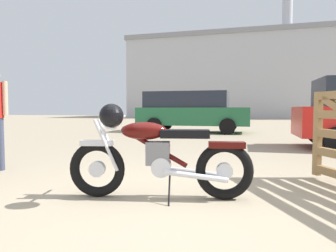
% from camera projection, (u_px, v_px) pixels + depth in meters
% --- Properties ---
extents(ground_plane, '(80.00, 80.00, 0.00)m').
position_uv_depth(ground_plane, '(168.00, 204.00, 3.16)').
color(ground_plane, gray).
extents(vintage_motorcycle, '(2.08, 0.73, 1.07)m').
position_uv_depth(vintage_motorcycle, '(155.00, 155.00, 3.33)').
color(vintage_motorcycle, black).
rests_on(vintage_motorcycle, ground_plane).
extents(pale_sedan_back, '(4.80, 2.18, 1.74)m').
position_uv_depth(pale_sedan_back, '(191.00, 110.00, 12.87)').
color(pale_sedan_back, black).
rests_on(pale_sedan_back, ground_plane).
extents(industrial_building, '(24.10, 12.67, 20.08)m').
position_uv_depth(industrial_building, '(234.00, 78.00, 35.63)').
color(industrial_building, '#B2B2B7').
rests_on(industrial_building, ground_plane).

